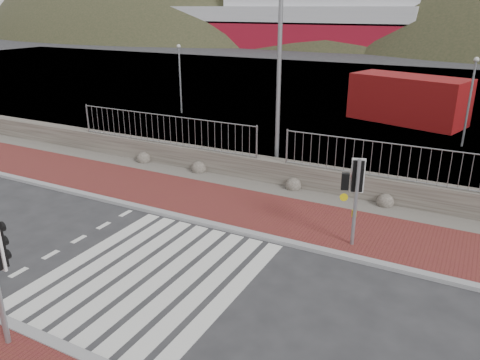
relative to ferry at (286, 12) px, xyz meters
The scene contains 15 objects.
ground 72.44m from the ferry, 70.05° to the right, with size 220.00×220.00×0.00m, color #28282B.
sidewalk_far 68.23m from the ferry, 68.75° to the right, with size 40.00×3.00×0.08m, color maroon.
kerb_near 75.25m from the ferry, 70.83° to the right, with size 40.00×0.25×0.12m, color gray.
kerb_far 69.63m from the ferry, 69.20° to the right, with size 40.00×0.25×0.12m, color gray.
zebra_crossing 72.43m from the ferry, 70.05° to the right, with size 4.62×5.60×0.01m.
gravel_strip 66.38m from the ferry, 68.13° to the right, with size 40.00×1.50×0.06m, color #59544C.
stone_wall 65.61m from the ferry, 67.86° to the right, with size 40.00×0.60×0.90m, color #4E4840.
railing 65.66m from the ferry, 67.91° to the right, with size 18.07×0.07×1.22m.
quay 47.29m from the ferry, 58.36° to the right, with size 120.00×40.00×0.50m, color #4C4C4F.
water 25.72m from the ferry, 11.47° to the right, with size 220.00×50.00×0.05m, color #3F4C54.
ferry is the anchor object (origin of this frame).
hills_backdrop 46.83m from the ferry, 32.50° to the left, with size 254.00×90.00×100.00m.
traffic_signal_far 70.39m from the ferry, 65.98° to the right, with size 0.62×0.36×2.54m.
streetlight 64.72m from the ferry, 67.66° to the right, with size 1.85×0.88×9.15m.
shipping_container 55.44m from the ferry, 60.28° to the right, with size 6.24×2.60×2.60m, color maroon.
Camera 1 is at (6.59, -7.88, 6.22)m, focal length 35.00 mm.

